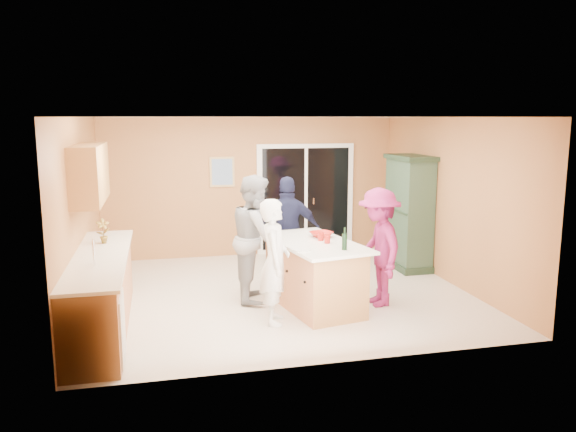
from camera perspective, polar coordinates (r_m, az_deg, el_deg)
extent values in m
plane|color=beige|center=(8.48, -0.84, -7.83)|extent=(5.50, 5.50, 0.00)
cube|color=silver|center=(8.07, -0.89, 10.03)|extent=(5.50, 5.00, 0.10)
cube|color=tan|center=(10.61, -3.74, 2.96)|extent=(5.50, 0.10, 2.60)
cube|color=tan|center=(5.80, 4.39, -2.94)|extent=(5.50, 0.10, 2.60)
cube|color=tan|center=(8.06, -20.34, 0.12)|extent=(0.10, 5.00, 2.60)
cube|color=tan|center=(9.15, 16.21, 1.46)|extent=(0.10, 5.00, 2.60)
cube|color=#C0764B|center=(7.35, -18.45, -7.51)|extent=(0.60, 3.00, 0.90)
cube|color=silver|center=(6.33, -19.23, -10.89)|extent=(0.62, 0.60, 0.72)
cube|color=silver|center=(7.22, -18.54, -3.95)|extent=(0.65, 3.05, 0.04)
cylinder|color=silver|center=(6.70, -19.13, -3.55)|extent=(0.02, 0.02, 0.30)
cube|color=#C0764B|center=(7.77, -19.49, 4.10)|extent=(0.35, 1.60, 0.75)
cube|color=white|center=(10.83, 1.80, 1.79)|extent=(1.90, 0.05, 2.10)
cube|color=black|center=(10.82, 1.82, 1.78)|extent=(1.70, 0.03, 1.94)
cube|color=white|center=(10.81, 1.82, 1.77)|extent=(0.06, 0.04, 1.94)
cube|color=silver|center=(10.85, 2.60, 1.53)|extent=(0.02, 0.03, 0.12)
cube|color=tan|center=(10.48, -6.71, 4.48)|extent=(0.46, 0.03, 0.56)
cube|color=#5479AE|center=(10.47, -6.71, 4.47)|extent=(0.38, 0.02, 0.48)
cube|color=#C0764B|center=(7.78, 2.67, -6.08)|extent=(1.09, 1.69, 0.89)
cube|color=silver|center=(7.66, 2.70, -2.74)|extent=(1.28, 1.92, 0.04)
cube|color=black|center=(7.89, 2.65, -8.82)|extent=(1.00, 1.60, 0.10)
cube|color=#203422|center=(10.09, 12.00, -4.79)|extent=(0.54, 1.03, 0.12)
cube|color=#38553C|center=(9.90, 12.19, 0.33)|extent=(0.49, 0.97, 1.83)
cube|color=#203422|center=(9.79, 12.40, 5.83)|extent=(0.56, 1.07, 0.08)
imported|color=white|center=(7.10, -1.37, -4.65)|extent=(0.50, 0.65, 1.60)
imported|color=#A0A1A3|center=(8.00, -3.26, -2.24)|extent=(0.81, 0.97, 1.80)
imported|color=#1B1F3C|center=(8.64, 0.02, -1.62)|extent=(1.05, 0.56, 1.71)
imported|color=#861D57|center=(7.88, 9.20, -3.14)|extent=(0.62, 1.07, 1.65)
imported|color=#AC1B13|center=(7.94, 3.39, -1.87)|extent=(0.39, 0.39, 0.07)
imported|color=#BD3412|center=(7.84, -18.28, -1.47)|extent=(0.20, 0.15, 0.33)
cylinder|color=#AC1B13|center=(7.71, 3.36, -2.07)|extent=(0.08, 0.08, 0.12)
cylinder|color=#AC1B13|center=(7.55, 4.01, -2.35)|extent=(0.10, 0.10, 0.11)
cylinder|color=black|center=(7.18, 5.77, -2.62)|extent=(0.07, 0.07, 0.21)
cylinder|color=black|center=(7.15, 5.79, -1.48)|extent=(0.02, 0.02, 0.08)
cylinder|color=silver|center=(7.14, 1.42, -3.46)|extent=(0.29, 0.29, 0.02)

